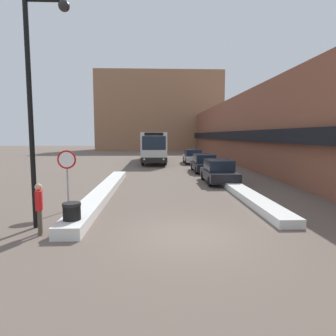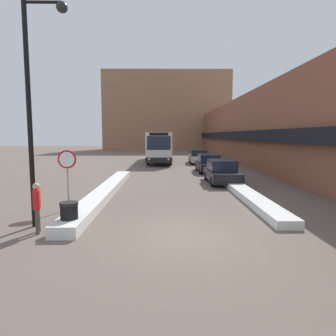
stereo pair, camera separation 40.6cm
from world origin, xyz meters
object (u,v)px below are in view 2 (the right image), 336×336
street_lamp (36,91)px  pedestrian (37,203)px  city_bus (160,146)px  trash_bin (69,216)px  parked_car_front (222,172)px  parked_car_middle (208,163)px  stop_sign (67,167)px  parked_car_back (198,156)px

street_lamp → pedestrian: street_lamp is taller
city_bus → street_lamp: 25.12m
city_bus → trash_bin: (-2.57, -25.21, -1.35)m
city_bus → parked_car_front: city_bus is taller
parked_car_middle → stop_sign: 14.97m
city_bus → parked_car_front: size_ratio=2.88×
stop_sign → pedestrian: bearing=-90.5°
parked_car_middle → parked_car_front: bearing=-90.0°
parked_car_middle → parked_car_back: 7.65m
city_bus → pedestrian: 25.67m
parked_car_back → trash_bin: (-6.82, -23.21, -0.29)m
pedestrian → trash_bin: pedestrian is taller
trash_bin → parked_car_back: bearing=73.6°
trash_bin → city_bus: bearing=84.2°
parked_car_front → parked_car_middle: (-0.00, 5.89, -0.01)m
parked_car_back → pedestrian: 24.67m
parked_car_back → stop_sign: size_ratio=1.77×
city_bus → parked_car_front: 16.15m
city_bus → parked_car_back: city_bus is taller
parked_car_back → street_lamp: 24.34m
parked_car_middle → parked_car_back: parked_car_back is taller
stop_sign → street_lamp: (-0.18, -2.29, 2.71)m
city_bus → parked_car_middle: 10.60m
city_bus → trash_bin: size_ratio=12.97×
pedestrian → city_bus: bearing=154.9°
city_bus → parked_car_front: (4.26, -15.54, -1.08)m
city_bus → stop_sign: (-3.48, -22.42, -0.01)m
stop_sign → trash_bin: stop_sign is taller
parked_car_front → parked_car_back: parked_car_back is taller
parked_car_middle → stop_sign: bearing=-121.2°
parked_car_back → trash_bin: parked_car_back is taller
parked_car_middle → pedestrian: (-7.76, -15.77, 0.23)m
trash_bin → stop_sign: bearing=108.2°
parked_car_back → street_lamp: street_lamp is taller
stop_sign → pedestrian: size_ratio=1.54×
city_bus → stop_sign: 22.69m
city_bus → trash_bin: city_bus is taller
pedestrian → trash_bin: bearing=84.9°
parked_car_middle → stop_sign: stop_sign is taller
city_bus → parked_car_back: size_ratio=2.79×
parked_car_back → trash_bin: 24.19m
parked_car_front → pedestrian: size_ratio=2.64×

